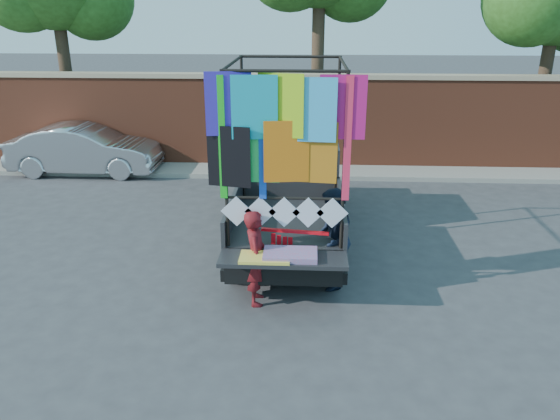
{
  "coord_description": "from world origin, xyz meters",
  "views": [
    {
      "loc": [
        0.76,
        -8.14,
        4.35
      ],
      "look_at": [
        0.34,
        -0.02,
        1.29
      ],
      "focal_mm": 35.0,
      "sensor_mm": 36.0,
      "label": 1
    }
  ],
  "objects_px": {
    "woman": "(256,258)",
    "man": "(331,239)",
    "pickup_truck": "(290,189)",
    "sedan": "(85,150)"
  },
  "relations": [
    {
      "from": "woman",
      "to": "man",
      "type": "bearing_deg",
      "value": -68.74
    },
    {
      "from": "man",
      "to": "pickup_truck",
      "type": "bearing_deg",
      "value": -158.56
    },
    {
      "from": "pickup_truck",
      "to": "sedan",
      "type": "relative_size",
      "value": 1.39
    },
    {
      "from": "pickup_truck",
      "to": "woman",
      "type": "relative_size",
      "value": 3.7
    },
    {
      "from": "pickup_truck",
      "to": "sedan",
      "type": "distance_m",
      "value": 6.9
    },
    {
      "from": "pickup_truck",
      "to": "sedan",
      "type": "xyz_separation_m",
      "value": [
        -5.74,
        3.82,
        -0.23
      ]
    },
    {
      "from": "woman",
      "to": "man",
      "type": "height_order",
      "value": "man"
    },
    {
      "from": "pickup_truck",
      "to": "man",
      "type": "xyz_separation_m",
      "value": [
        0.74,
        -2.33,
        -0.06
      ]
    },
    {
      "from": "woman",
      "to": "pickup_truck",
      "type": "bearing_deg",
      "value": -13.36
    },
    {
      "from": "woman",
      "to": "sedan",
      "type": "bearing_deg",
      "value": 33.2
    }
  ]
}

